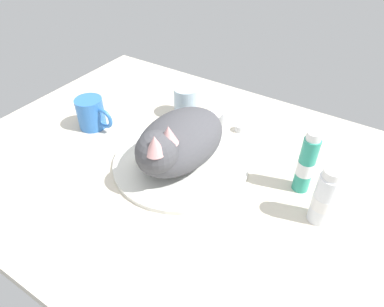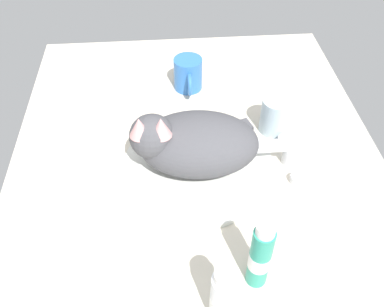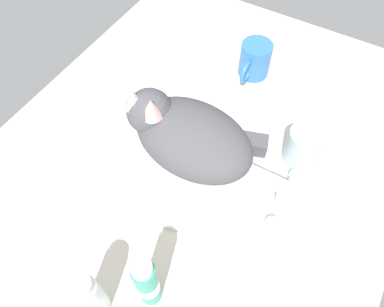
{
  "view_description": "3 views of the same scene",
  "coord_description": "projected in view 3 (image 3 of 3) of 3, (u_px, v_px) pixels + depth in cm",
  "views": [
    {
      "loc": [
        35.98,
        -51.24,
        54.63
      ],
      "look_at": [
        2.93,
        0.37,
        4.18
      ],
      "focal_mm": 31.83,
      "sensor_mm": 36.0,
      "label": 1
    },
    {
      "loc": [
        62.56,
        -6.49,
        66.73
      ],
      "look_at": [
        0.03,
        -1.38,
        4.4
      ],
      "focal_mm": 39.4,
      "sensor_mm": 36.0,
      "label": 2
    },
    {
      "loc": [
        36.7,
        20.87,
        64.97
      ],
      "look_at": [
        2.1,
        0.89,
        5.42
      ],
      "focal_mm": 34.56,
      "sensor_mm": 36.0,
      "label": 3
    }
  ],
  "objects": [
    {
      "name": "ground_plane",
      "position": [
        193.0,
        163.0,
        0.79
      ],
      "size": [
        110.0,
        82.5,
        3.0
      ],
      "primitive_type": "cube",
      "color": "beige"
    },
    {
      "name": "sink_basin",
      "position": [
        193.0,
        158.0,
        0.77
      ],
      "size": [
        32.84,
        32.84,
        1.07
      ],
      "primitive_type": "cylinder",
      "color": "silver",
      "rests_on": "ground_plane"
    },
    {
      "name": "faucet",
      "position": [
        280.0,
        193.0,
        0.7
      ],
      "size": [
        14.53,
        10.55,
        6.32
      ],
      "color": "silver",
      "rests_on": "ground_plane"
    },
    {
      "name": "cat",
      "position": [
        187.0,
        134.0,
        0.72
      ],
      "size": [
        19.4,
        27.37,
        15.23
      ],
      "color": "#4C4C51",
      "rests_on": "sink_basin"
    },
    {
      "name": "coffee_mug",
      "position": [
        255.0,
        60.0,
        0.88
      ],
      "size": [
        11.48,
        7.39,
        8.53
      ],
      "color": "#3372C6",
      "rests_on": "ground_plane"
    },
    {
      "name": "rinse_cup",
      "position": [
        302.0,
        147.0,
        0.74
      ],
      "size": [
        6.83,
        6.83,
        8.67
      ],
      "color": "silver",
      "rests_on": "ground_plane"
    },
    {
      "name": "toothpaste_bottle",
      "position": [
        147.0,
        283.0,
        0.56
      ],
      "size": [
        3.66,
        3.66,
        15.42
      ],
      "color": "teal",
      "rests_on": "ground_plane"
    },
    {
      "name": "mouthwash_bottle",
      "position": [
        90.0,
        297.0,
        0.56
      ],
      "size": [
        4.42,
        4.42,
        13.37
      ],
      "color": "white",
      "rests_on": "ground_plane"
    }
  ]
}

